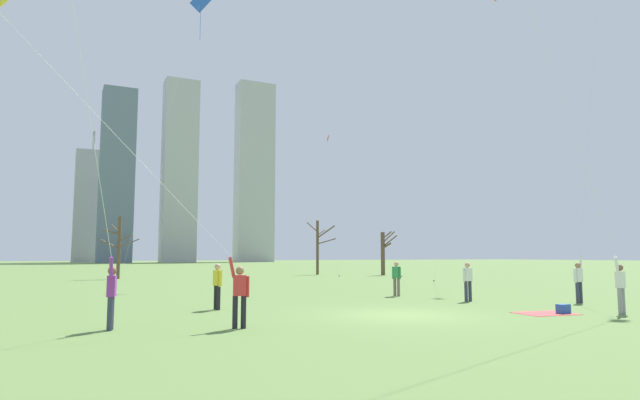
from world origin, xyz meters
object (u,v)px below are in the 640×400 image
(distant_kite_drifting_left_red, at_px, (329,152))
(distant_kite_drifting_right_blue, at_px, (195,21))
(kite_flyer_midfield_left_pink, at_px, (583,219))
(kite_flyer_far_back_green, at_px, (595,210))
(bystander_far_off_by_trees, at_px, (468,280))
(distant_kite_low_near_trees_orange, at_px, (485,46))
(bare_tree_rightmost, at_px, (319,245))
(bystander_watching_nearby, at_px, (217,284))
(kite_flyer_foreground_right_yellow, at_px, (173,216))
(bare_tree_right_of_center, at_px, (118,246))
(bystander_strolling_midfield, at_px, (396,277))
(picnic_spot, at_px, (555,311))
(bare_tree_leftmost, at_px, (384,251))
(kite_flyer_foreground_left_teal, at_px, (76,61))

(distant_kite_drifting_left_red, height_order, distant_kite_drifting_right_blue, distant_kite_drifting_right_blue)
(kite_flyer_midfield_left_pink, distance_m, kite_flyer_far_back_green, 5.89)
(bystander_far_off_by_trees, distance_m, distant_kite_low_near_trees_orange, 23.09)
(distant_kite_drifting_left_red, relative_size, bare_tree_rightmost, 2.74)
(bystander_watching_nearby, bearing_deg, bystander_far_off_by_trees, -6.42)
(kite_flyer_foreground_right_yellow, relative_size, bystander_far_off_by_trees, 5.85)
(bystander_far_off_by_trees, bearing_deg, kite_flyer_far_back_green, -88.59)
(distant_kite_drifting_right_blue, bearing_deg, bare_tree_rightmost, 51.58)
(distant_kite_drifting_left_red, bearing_deg, bare_tree_right_of_center, -172.33)
(kite_flyer_midfield_left_pink, distance_m, bystander_strolling_midfield, 8.47)
(picnic_spot, height_order, bare_tree_rightmost, bare_tree_rightmost)
(kite_flyer_foreground_right_yellow, distance_m, bare_tree_leftmost, 40.07)
(kite_flyer_foreground_left_teal, relative_size, distant_kite_drifting_right_blue, 1.36)
(kite_flyer_midfield_left_pink, distance_m, kite_flyer_foreground_right_yellow, 17.38)
(bystander_strolling_midfield, relative_size, distant_kite_low_near_trees_orange, 0.08)
(bare_tree_leftmost, bearing_deg, bare_tree_right_of_center, 174.36)
(bystander_strolling_midfield, bearing_deg, distant_kite_drifting_right_blue, 149.06)
(bystander_strolling_midfield, xyz_separation_m, distant_kite_drifting_left_red, (10.87, 28.63, 12.03))
(bystander_watching_nearby, relative_size, distant_kite_low_near_trees_orange, 0.08)
(kite_flyer_midfield_left_pink, relative_size, bystander_watching_nearby, 12.67)
(kite_flyer_foreground_right_yellow, xyz_separation_m, kite_flyer_foreground_left_teal, (-2.52, -2.03, 3.14))
(kite_flyer_foreground_left_teal, relative_size, distant_kite_low_near_trees_orange, 1.00)
(bystander_watching_nearby, distance_m, bare_tree_right_of_center, 28.49)
(distant_kite_drifting_left_red, xyz_separation_m, distant_kite_drifting_right_blue, (-19.55, -23.43, 1.01))
(distant_kite_drifting_left_red, relative_size, picnic_spot, 7.62)
(picnic_spot, xyz_separation_m, bare_tree_leftmost, (13.82, 32.10, 2.23))
(distant_kite_drifting_right_blue, bearing_deg, kite_flyer_far_back_green, -56.63)
(bare_tree_rightmost, bearing_deg, distant_kite_drifting_right_blue, -128.42)
(bystander_far_off_by_trees, relative_size, bare_tree_rightmost, 0.30)
(bystander_watching_nearby, height_order, bare_tree_right_of_center, bare_tree_right_of_center)
(bystander_strolling_midfield, distance_m, picnic_spot, 8.75)
(bystander_watching_nearby, height_order, bystander_strolling_midfield, same)
(kite_flyer_foreground_right_yellow, distance_m, distant_kite_low_near_trees_orange, 32.01)
(distant_kite_low_near_trees_orange, bearing_deg, picnic_spot, -128.04)
(bystander_watching_nearby, relative_size, bare_tree_right_of_center, 0.31)
(bystander_watching_nearby, bearing_deg, distant_kite_drifting_right_blue, 85.27)
(kite_flyer_midfield_left_pink, xyz_separation_m, kite_flyer_foreground_left_teal, (-19.85, -3.28, 2.64))
(kite_flyer_foreground_left_teal, distance_m, bystander_far_off_by_trees, 17.01)
(kite_flyer_midfield_left_pink, xyz_separation_m, kite_flyer_far_back_green, (-4.40, -3.92, -0.06))
(kite_flyer_midfield_left_pink, xyz_separation_m, bare_tree_leftmost, (8.65, 29.25, -1.11))
(distant_kite_low_near_trees_orange, height_order, bare_tree_rightmost, distant_kite_low_near_trees_orange)
(kite_flyer_foreground_right_yellow, distance_m, bystander_far_off_by_trees, 13.36)
(kite_flyer_foreground_right_yellow, xyz_separation_m, distant_kite_drifting_left_red, (22.62, 35.73, 9.99))
(bystander_strolling_midfield, height_order, picnic_spot, bystander_strolling_midfield)
(distant_kite_low_near_trees_orange, height_order, bare_tree_right_of_center, distant_kite_low_near_trees_orange)
(kite_flyer_far_back_green, xyz_separation_m, distant_kite_drifting_right_blue, (-9.86, 14.97, 10.56))
(distant_kite_drifting_left_red, bearing_deg, kite_flyer_foreground_left_teal, -123.65)
(bystander_watching_nearby, relative_size, distant_kite_drifting_left_red, 0.11)
(kite_flyer_far_back_green, xyz_separation_m, distant_kite_low_near_trees_orange, (11.80, 17.12, 13.84))
(distant_kite_drifting_left_red, distance_m, bare_tree_right_of_center, 23.51)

